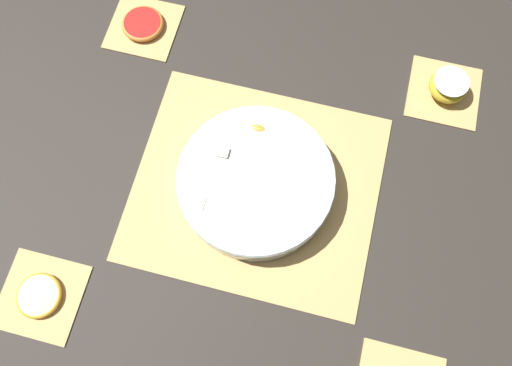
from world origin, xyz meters
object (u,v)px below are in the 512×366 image
Objects in this scene: fruit_salad_bowl at (256,181)px; apple_half at (448,86)px; grapefruit_slice at (143,24)px; orange_slice_whole at (39,296)px.

fruit_salad_bowl is 0.43m from apple_half.
apple_half is 0.85× the size of grapefruit_slice.
grapefruit_slice is (-0.32, 0.29, -0.03)m from fruit_salad_bowl.
fruit_salad_bowl is 3.28× the size of grapefruit_slice.
fruit_salad_bowl reaches higher than apple_half.
apple_half is at bearing 42.18° from orange_slice_whole.
apple_half reaches higher than grapefruit_slice.
fruit_salad_bowl is 3.85× the size of apple_half.
apple_half reaches higher than orange_slice_whole.
fruit_salad_bowl is at bearing -137.80° from apple_half.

